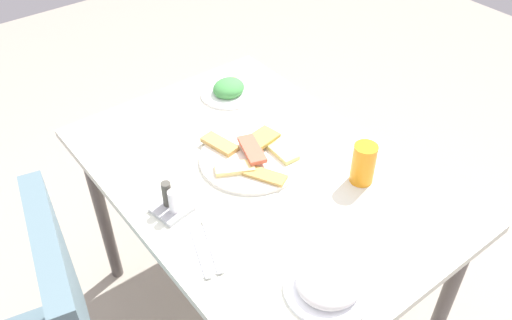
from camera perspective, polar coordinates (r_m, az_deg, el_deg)
ground_plane at (r=2.07m, az=0.28°, el=-16.11°), size 6.00×6.00×0.00m
dining_table at (r=1.59m, az=0.35°, el=-3.62°), size 1.11×0.77×0.70m
pide_platter at (r=1.57m, az=-0.52°, el=0.31°), size 0.32×0.30×0.04m
salad_plate_greens at (r=1.85m, az=-2.91°, el=7.47°), size 0.19×0.19×0.06m
salad_plate_rice at (r=1.26m, az=7.73°, el=-12.89°), size 0.21×0.21×0.05m
soda_can at (r=1.50m, az=11.35°, el=-0.39°), size 0.09×0.09×0.12m
paper_napkin at (r=1.34m, az=-5.28°, el=-9.46°), size 0.20×0.20×0.00m
fork at (r=1.34m, az=-4.64°, el=-8.99°), size 0.17×0.08×0.00m
spoon at (r=1.33m, az=-5.94°, el=-9.70°), size 0.16×0.07×0.00m
condiment_caddy at (r=1.42m, az=-9.03°, el=-4.56°), size 0.10×0.10×0.09m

